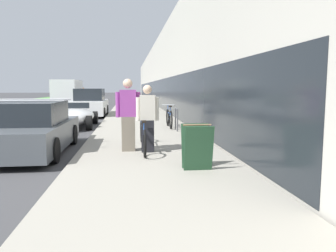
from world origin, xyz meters
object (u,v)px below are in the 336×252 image
at_px(parked_sedan_far, 90,104).
at_px(moving_truck, 69,92).
at_px(person_bystander, 128,115).
at_px(tandem_bicycle, 143,136).
at_px(sandwich_board_sign, 197,147).
at_px(cruiser_bike_nearest, 169,118).
at_px(vintage_roadster_curbside, 75,117).
at_px(parked_sedan_curbside, 32,130).
at_px(bike_rack_hoop, 176,117).
at_px(person_rider, 148,119).

distance_m(parked_sedan_far, moving_truck, 17.25).
height_order(person_bystander, moving_truck, moving_truck).
bearing_deg(tandem_bicycle, parked_sedan_far, 103.01).
bearing_deg(moving_truck, sandwich_board_sign, -75.52).
distance_m(cruiser_bike_nearest, vintage_roadster_curbside, 4.27).
xyz_separation_m(tandem_bicycle, parked_sedan_curbside, (-2.90, 0.38, 0.15)).
distance_m(bike_rack_hoop, sandwich_board_sign, 5.89).
xyz_separation_m(person_rider, person_bystander, (-0.48, 0.20, 0.08)).
bearing_deg(vintage_roadster_curbside, person_rider, -66.80).
distance_m(person_rider, parked_sedan_far, 12.47).
bearing_deg(parked_sedan_curbside, bike_rack_hoop, 37.08).
relative_size(cruiser_bike_nearest, sandwich_board_sign, 1.98).
height_order(bike_rack_hoop, vintage_roadster_curbside, vintage_roadster_curbside).
distance_m(tandem_bicycle, parked_sedan_far, 12.09).
relative_size(parked_sedan_curbside, parked_sedan_far, 0.95).
xyz_separation_m(person_rider, parked_sedan_curbside, (-3.00, 0.75, -0.34)).
distance_m(person_bystander, cruiser_bike_nearest, 5.10).
relative_size(tandem_bicycle, vintage_roadster_curbside, 0.67).
bearing_deg(parked_sedan_far, vintage_roadster_curbside, -89.91).
height_order(person_bystander, parked_sedan_far, person_bystander).
relative_size(tandem_bicycle, parked_sedan_curbside, 0.65).
distance_m(tandem_bicycle, parked_sedan_curbside, 2.92).
relative_size(person_rider, parked_sedan_curbside, 0.39).
relative_size(person_rider, bike_rack_hoop, 1.98).
distance_m(tandem_bicycle, sandwich_board_sign, 2.45).
relative_size(vintage_roadster_curbside, parked_sedan_far, 0.93).
bearing_deg(cruiser_bike_nearest, person_bystander, -108.74).
height_order(bike_rack_hoop, parked_sedan_curbside, parked_sedan_curbside).
bearing_deg(bike_rack_hoop, person_rider, -108.02).
bearing_deg(moving_truck, person_rider, -76.24).
bearing_deg(parked_sedan_far, tandem_bicycle, -76.99).
height_order(bike_rack_hoop, sandwich_board_sign, sandwich_board_sign).
bearing_deg(moving_truck, bike_rack_hoop, -71.40).
relative_size(tandem_bicycle, parked_sedan_far, 0.62).
relative_size(parked_sedan_far, moving_truck, 0.60).
bearing_deg(vintage_roadster_curbside, parked_sedan_curbside, -91.81).
xyz_separation_m(cruiser_bike_nearest, parked_sedan_curbside, (-4.15, -4.25, 0.12)).
height_order(tandem_bicycle, vintage_roadster_curbside, vintage_roadster_curbside).
distance_m(bike_rack_hoop, vintage_roadster_curbside, 4.86).
distance_m(person_rider, vintage_roadster_curbside, 7.17).
bearing_deg(cruiser_bike_nearest, moving_truck, 109.00).
xyz_separation_m(person_rider, moving_truck, (-7.06, 28.86, 0.34)).
height_order(tandem_bicycle, parked_sedan_curbside, parked_sedan_curbside).
distance_m(cruiser_bike_nearest, parked_sedan_far, 8.18).
xyz_separation_m(bike_rack_hoop, moving_truck, (-8.37, 24.86, 0.67)).
xyz_separation_m(vintage_roadster_curbside, parked_sedan_far, (-0.01, 5.57, 0.29)).
bearing_deg(parked_sedan_curbside, parked_sedan_far, 89.12).
height_order(tandem_bicycle, cruiser_bike_nearest, cruiser_bike_nearest).
bearing_deg(tandem_bicycle, person_bystander, -155.71).
relative_size(person_bystander, sandwich_board_sign, 2.03).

